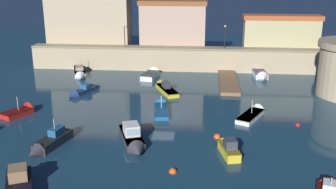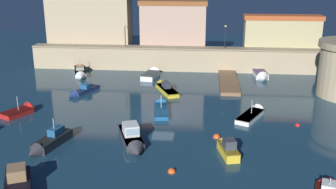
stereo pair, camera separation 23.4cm
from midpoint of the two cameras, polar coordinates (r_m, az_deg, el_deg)
The scene contains 21 objects.
ground_plane at distance 44.95m, azimuth -0.58°, elevation -2.99°, with size 119.54×119.54×0.00m, color #19384C.
quay_wall at distance 64.56m, azimuth 1.40°, elevation 5.15°, with size 47.11×2.55×3.78m.
old_town_backdrop at distance 67.28m, azimuth -3.28°, elevation 10.63°, with size 45.00×4.66×9.68m.
pier_dock at distance 57.95m, azimuth 8.75°, elevation 1.79°, with size 2.59×12.11×0.70m.
quay_lamp_0 at distance 64.92m, azimuth -6.06°, elevation 8.93°, with size 0.32×0.32×3.56m.
quay_lamp_1 at distance 63.70m, azimuth 8.30°, elevation 8.69°, with size 0.32×0.32×3.58m.
moored_boat_0 at distance 46.57m, azimuth -0.85°, elevation -1.87°, with size 2.27×6.21×2.46m.
moored_boat_1 at distance 36.21m, azimuth 8.60°, elevation -7.49°, with size 2.13×4.41×1.78m.
moored_boat_2 at distance 63.21m, azimuth -12.32°, elevation 3.10°, with size 3.89×7.43×3.08m.
moored_boat_3 at distance 54.08m, azimuth -0.37°, elevation 1.02°, with size 4.18×7.01×1.79m.
moored_boat_4 at distance 31.54m, azimuth -20.48°, elevation -12.53°, with size 3.97×5.94×2.15m.
moored_boat_5 at distance 45.86m, azimuth 12.32°, elevation -2.60°, with size 4.18×6.24×2.58m.
moored_boat_6 at distance 53.74m, azimuth -12.20°, elevation 0.43°, with size 3.40×5.69×1.52m.
moored_boat_7 at distance 48.34m, azimuth -19.89°, elevation -2.17°, with size 3.52×4.51×2.69m.
moored_boat_9 at distance 37.67m, azimuth -4.93°, elevation -6.34°, with size 3.79×6.70×2.18m.
moored_boat_10 at distance 38.46m, azimuth -16.58°, elevation -6.61°, with size 2.89×5.89×2.80m.
moored_boat_12 at distance 61.84m, azimuth 13.23°, elevation 2.72°, with size 2.18×5.71×1.72m.
moored_boat_13 at distance 60.79m, azimuth -2.16°, elevation 2.92°, with size 2.68×5.40×1.76m.
mooring_buoy_0 at distance 44.26m, azimuth 18.15°, elevation -4.25°, with size 0.50×0.50×0.50m, color red.
mooring_buoy_1 at distance 39.56m, azimuth 7.13°, elevation -6.09°, with size 0.73×0.73×0.73m, color #EA4C19.
mooring_buoy_2 at distance 33.00m, azimuth 0.74°, elevation -11.00°, with size 0.66×0.66×0.66m, color #EA4C19.
Camera 2 is at (4.63, -41.84, 15.78)m, focal length 42.70 mm.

